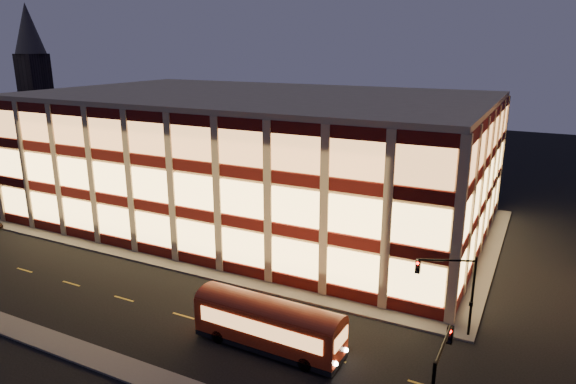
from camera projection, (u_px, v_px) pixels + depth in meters
The scene contains 10 objects.
ground at pixel (190, 275), 45.46m from camera, with size 200.00×200.00×0.00m, color black.
sidewalk_office_south at pixel (171, 264), 47.61m from camera, with size 54.00×2.00×0.15m, color #514F4C.
sidewalk_office_east at pixel (488, 254), 49.95m from camera, with size 2.00×30.00×0.15m, color #514F4C.
sidewalk_near at pixel (70, 348), 34.31m from camera, with size 100.00×2.00×0.15m, color #514F4C.
office_building at pixel (257, 157), 59.23m from camera, with size 50.45×30.45×14.50m.
church_tower at pixel (37, 98), 107.83m from camera, with size 5.00×5.00×18.00m, color #2D2621.
church_spire at pixel (28, 28), 103.99m from camera, with size 6.00×6.00×10.00m, color #4C473F.
traffic_signal_far at pixel (453, 282), 34.83m from camera, with size 3.79×1.87×6.00m.
traffic_signal_near at pixel (438, 380), 24.61m from camera, with size 0.32×4.45×6.00m.
trolley_bus at pixel (269, 322), 34.04m from camera, with size 10.42×2.94×3.51m.
Camera 1 is at (26.69, -33.19, 19.58)m, focal length 32.00 mm.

